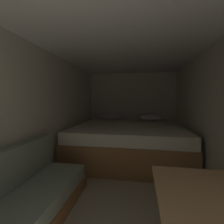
% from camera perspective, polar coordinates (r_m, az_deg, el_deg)
% --- Properties ---
extents(ground_plane, '(6.66, 6.66, 0.00)m').
position_cam_1_polar(ground_plane, '(2.47, 3.60, -25.58)').
color(ground_plane, '#A39984').
extents(wall_back, '(2.42, 0.05, 1.97)m').
position_cam_1_polar(wall_back, '(4.50, 6.93, 1.10)').
color(wall_back, beige).
rests_on(wall_back, ground).
extents(wall_left, '(0.05, 4.66, 1.97)m').
position_cam_1_polar(wall_left, '(2.57, -23.63, -1.59)').
color(wall_left, beige).
rests_on(wall_left, ground).
extents(wall_right, '(0.05, 4.66, 1.97)m').
position_cam_1_polar(wall_right, '(2.35, 33.90, -2.47)').
color(wall_right, beige).
rests_on(wall_right, ground).
extents(ceiling_slab, '(2.42, 4.66, 0.05)m').
position_cam_1_polar(ceiling_slab, '(2.28, 3.85, 23.83)').
color(ceiling_slab, white).
rests_on(ceiling_slab, wall_left).
extents(bed, '(2.20, 2.04, 0.87)m').
position_cam_1_polar(bed, '(3.53, 5.92, -10.12)').
color(bed, olive).
rests_on(bed, ground).
extents(sofa_left, '(0.63, 1.99, 0.74)m').
position_cam_1_polar(sofa_left, '(1.87, -33.05, -28.63)').
color(sofa_left, olive).
rests_on(sofa_left, ground).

